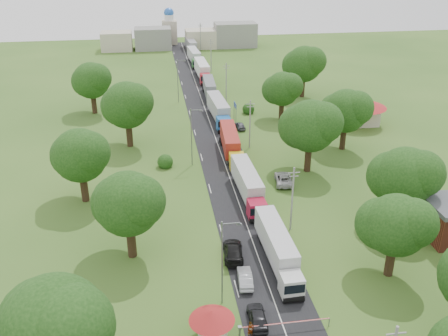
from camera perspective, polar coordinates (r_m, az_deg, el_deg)
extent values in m
plane|color=#31571D|center=(71.61, 1.84, -4.39)|extent=(260.00, 260.00, 0.00)
cube|color=black|center=(89.31, -0.42, 1.89)|extent=(8.00, 200.00, 0.04)
cylinder|color=slate|center=(50.72, 1.81, -18.17)|extent=(0.20, 0.20, 1.10)
cube|color=slate|center=(50.37, 1.82, -17.76)|extent=(0.35, 0.35, 0.25)
cylinder|color=red|center=(51.22, 7.01, -17.17)|extent=(9.00, 0.12, 0.12)
cylinder|color=slate|center=(52.74, 11.92, -16.86)|extent=(0.10, 0.10, 1.00)
cube|color=beige|center=(49.97, -1.38, -17.95)|extent=(2.60, 2.60, 2.40)
cone|color=maroon|center=(48.82, -1.41, -16.49)|extent=(4.40, 4.40, 1.10)
cube|color=black|center=(49.96, 0.18, -17.63)|extent=(0.02, 1.20, 0.90)
cylinder|color=slate|center=(102.06, 1.38, 6.13)|extent=(0.12, 0.12, 4.00)
cylinder|color=slate|center=(104.30, 1.16, 6.56)|extent=(0.12, 0.12, 4.00)
cube|color=navy|center=(102.67, 1.28, 7.19)|extent=(0.06, 3.00, 1.00)
cube|color=silver|center=(102.67, 1.28, 7.19)|extent=(0.07, 3.10, 0.06)
cube|color=gray|center=(41.31, 19.09, -17.45)|extent=(1.60, 0.10, 0.10)
cylinder|color=gray|center=(64.64, 7.80, -3.57)|extent=(0.24, 0.24, 9.00)
cube|color=gray|center=(62.91, 8.00, -0.53)|extent=(1.60, 0.10, 0.10)
cube|color=gray|center=(63.13, 7.98, -0.94)|extent=(1.20, 0.10, 0.10)
cylinder|color=gray|center=(89.43, 2.98, 4.99)|extent=(0.24, 0.24, 9.00)
cube|color=gray|center=(88.19, 3.04, 7.31)|extent=(1.60, 0.10, 0.10)
cube|color=gray|center=(88.34, 3.03, 7.00)|extent=(1.20, 0.10, 0.10)
cylinder|color=gray|center=(115.69, 0.25, 9.75)|extent=(0.24, 0.24, 9.00)
cube|color=gray|center=(114.73, 0.26, 11.58)|extent=(1.60, 0.10, 0.10)
cube|color=gray|center=(114.85, 0.26, 11.34)|extent=(1.20, 0.10, 0.10)
cylinder|color=gray|center=(142.62, -1.49, 12.72)|extent=(0.24, 0.24, 9.00)
cube|color=gray|center=(141.84, -1.51, 14.22)|extent=(1.60, 0.10, 0.10)
cube|color=gray|center=(141.94, -1.51, 14.02)|extent=(1.20, 0.10, 0.10)
cylinder|color=gray|center=(169.89, -2.70, 14.73)|extent=(0.24, 0.24, 9.00)
cube|color=gray|center=(169.24, -2.73, 16.00)|extent=(1.60, 0.10, 0.10)
cube|color=gray|center=(169.32, -2.73, 15.83)|extent=(1.20, 0.10, 0.10)
cylinder|color=slate|center=(51.54, -0.23, -10.90)|extent=(0.16, 0.16, 10.00)
cube|color=slate|center=(49.03, 0.81, -6.37)|extent=(1.80, 0.10, 0.10)
cube|color=slate|center=(49.23, 1.73, -6.44)|extent=(0.50, 0.22, 0.15)
cylinder|color=slate|center=(82.25, -3.75, 3.50)|extent=(0.16, 0.16, 10.00)
cube|color=slate|center=(80.70, -3.20, 6.63)|extent=(1.80, 0.10, 0.10)
cube|color=slate|center=(80.82, -2.63, 6.56)|extent=(0.50, 0.22, 0.15)
cylinder|color=slate|center=(115.43, -5.31, 9.86)|extent=(0.16, 0.16, 10.00)
cube|color=slate|center=(114.33, -4.94, 12.16)|extent=(1.80, 0.10, 0.10)
cube|color=slate|center=(114.41, -4.53, 12.11)|extent=(0.50, 0.22, 0.15)
cylinder|color=#382616|center=(60.27, 18.45, -9.99)|extent=(1.04, 1.04, 3.85)
sphere|color=#14360E|center=(57.81, 19.08, -6.18)|extent=(7.00, 7.00, 7.00)
sphere|color=#14360E|center=(57.26, 20.74, -5.91)|extent=(5.50, 5.50, 5.50)
sphere|color=#14360E|center=(58.57, 17.61, -6.09)|extent=(6.00, 6.00, 6.00)
cylinder|color=#382616|center=(70.19, 19.41, -4.66)|extent=(1.08, 1.08, 4.20)
sphere|color=#14360E|center=(67.91, 20.02, -0.90)|extent=(7.70, 7.70, 7.70)
sphere|color=#14360E|center=(67.36, 21.58, -0.59)|extent=(6.05, 6.05, 6.05)
sphere|color=#14360E|center=(68.72, 18.64, -0.88)|extent=(6.60, 6.60, 6.60)
cylinder|color=#382616|center=(82.23, 9.57, 1.12)|extent=(1.12, 1.12, 4.55)
sphere|color=#14360E|center=(80.15, 9.86, 4.76)|extent=(8.40, 8.40, 8.40)
sphere|color=#14360E|center=(79.26, 11.20, 5.10)|extent=(6.60, 6.60, 6.60)
sphere|color=#14360E|center=(81.34, 8.70, 4.70)|extent=(7.20, 7.20, 7.20)
cylinder|color=#382616|center=(92.19, 13.44, 3.35)|extent=(1.08, 1.08, 4.20)
sphere|color=#14360E|center=(90.46, 13.77, 6.36)|extent=(7.70, 7.70, 7.70)
sphere|color=#14360E|center=(89.77, 14.89, 6.65)|extent=(6.05, 6.05, 6.05)
sphere|color=#14360E|center=(91.44, 12.78, 6.30)|extent=(6.60, 6.60, 6.60)
cylinder|color=#382616|center=(105.23, 6.57, 6.52)|extent=(1.04, 1.04, 3.85)
sphere|color=#14360E|center=(103.83, 6.70, 8.97)|extent=(7.00, 7.00, 7.00)
sphere|color=#14360E|center=(103.03, 7.54, 9.23)|extent=(5.50, 5.50, 5.50)
sphere|color=#14360E|center=(104.88, 5.98, 8.88)|extent=(6.00, 6.00, 6.00)
cylinder|color=#382616|center=(121.31, 8.96, 9.09)|extent=(1.12, 1.12, 4.55)
sphere|color=#14360E|center=(119.91, 9.14, 11.65)|extent=(8.40, 8.40, 8.40)
sphere|color=#14360E|center=(119.05, 10.04, 11.93)|extent=(6.60, 6.60, 6.60)
sphere|color=#14360E|center=(121.10, 8.36, 11.54)|extent=(7.20, 7.20, 7.20)
sphere|color=#14360E|center=(42.49, -18.75, -16.82)|extent=(8.40, 8.40, 8.40)
sphere|color=#14360E|center=(40.74, -17.03, -16.97)|extent=(6.60, 6.60, 6.60)
sphere|color=#14360E|center=(44.23, -19.92, -16.12)|extent=(7.20, 7.20, 7.20)
cylinder|color=#382616|center=(61.17, -10.54, -8.22)|extent=(1.08, 1.08, 4.20)
sphere|color=#14360E|center=(58.54, -10.93, -4.03)|extent=(7.70, 7.70, 7.70)
sphere|color=#14360E|center=(57.11, -9.65, -3.76)|extent=(6.05, 6.05, 6.05)
sphere|color=#14360E|center=(60.08, -11.90, -3.91)|extent=(6.60, 6.60, 6.60)
cylinder|color=#382616|center=(74.85, -15.68, -2.19)|extent=(1.08, 1.08, 4.20)
sphere|color=#14360E|center=(72.71, -16.14, 1.40)|extent=(7.70, 7.70, 7.70)
sphere|color=#14360E|center=(71.20, -15.22, 1.72)|extent=(6.05, 6.05, 6.05)
sphere|color=#14360E|center=(74.34, -16.82, 1.38)|extent=(6.60, 6.60, 6.60)
cylinder|color=#382616|center=(92.45, -10.76, 3.79)|extent=(1.12, 1.12, 4.55)
sphere|color=#14360E|center=(90.60, -11.04, 7.07)|extent=(8.40, 8.40, 8.40)
sphere|color=#14360E|center=(89.13, -10.14, 7.45)|extent=(6.60, 6.60, 6.60)
sphere|color=#14360E|center=(92.28, -11.74, 6.95)|extent=(7.20, 7.20, 7.20)
cylinder|color=#382616|center=(112.00, -14.64, 7.12)|extent=(1.08, 1.08, 4.20)
sphere|color=#14360E|center=(110.58, -14.93, 9.64)|extent=(7.70, 7.70, 7.70)
sphere|color=#14360E|center=(109.17, -14.30, 9.96)|extent=(6.05, 6.05, 6.05)
sphere|color=#14360E|center=(112.17, -15.40, 9.51)|extent=(6.60, 6.60, 6.60)
cube|color=beige|center=(105.59, 15.20, 5.90)|extent=(7.00, 5.00, 4.00)
cone|color=maroon|center=(104.71, 15.38, 7.40)|extent=(10.08, 10.08, 1.80)
cube|color=gray|center=(174.15, -8.12, 14.44)|extent=(12.00, 8.00, 7.00)
cube|color=beige|center=(175.10, -2.70, 14.55)|extent=(10.00, 8.00, 6.00)
cube|color=gray|center=(176.52, 1.30, 14.99)|extent=(14.00, 8.00, 8.00)
cube|color=beige|center=(174.55, -12.16, 14.00)|extent=(10.00, 8.00, 6.00)
cube|color=beige|center=(182.08, -6.23, 15.17)|extent=(5.00, 5.00, 8.00)
cylinder|color=silver|center=(181.28, -6.30, 16.72)|extent=(3.20, 3.20, 2.00)
sphere|color=#2659B2|center=(181.06, -6.33, 17.22)|extent=(3.40, 3.40, 3.40)
cube|color=silver|center=(54.93, 7.72, -13.11)|extent=(2.40, 2.40, 2.45)
cube|color=black|center=(53.84, 8.09, -13.59)|extent=(2.25, 0.07, 1.08)
cube|color=slate|center=(54.71, 7.98, -14.63)|extent=(2.16, 0.30, 0.34)
cube|color=slate|center=(60.68, 5.93, -9.75)|extent=(2.51, 11.31, 0.29)
cube|color=silver|center=(59.92, 5.94, -8.21)|extent=(2.71, 11.60, 2.94)
cylinder|color=black|center=(54.92, 7.91, -14.51)|extent=(2.30, 0.98, 0.98)
cylinder|color=black|center=(56.23, 7.41, -13.38)|extent=(2.30, 0.98, 0.98)
cylinder|color=black|center=(63.55, 5.17, -8.19)|extent=(2.30, 0.98, 0.98)
cylinder|color=black|center=(64.75, 4.87, -7.48)|extent=(2.30, 0.98, 0.98)
cube|color=#A4122F|center=(67.83, 3.77, -4.75)|extent=(2.48, 2.48, 2.50)
cube|color=black|center=(66.64, 4.00, -5.00)|extent=(2.30, 0.09, 1.10)
cube|color=slate|center=(67.38, 3.95, -5.97)|extent=(2.21, 0.32, 0.35)
cube|color=slate|center=(74.22, 2.64, -2.61)|extent=(2.67, 11.58, 0.30)
cube|color=#BABABA|center=(73.66, 2.62, -1.26)|extent=(2.88, 11.89, 3.00)
cylinder|color=black|center=(67.61, 3.91, -5.90)|extent=(2.35, 1.00, 1.00)
cylinder|color=black|center=(69.12, 3.59, -5.13)|extent=(2.35, 1.00, 1.00)
cylinder|color=black|center=(77.39, 2.15, -1.58)|extent=(2.35, 1.00, 1.00)
cylinder|color=black|center=(78.71, 1.95, -1.09)|extent=(2.35, 1.00, 1.00)
cube|color=gold|center=(81.81, 1.47, 0.80)|extent=(2.57, 2.57, 2.52)
cube|color=black|center=(80.57, 1.62, 0.68)|extent=(2.32, 0.16, 1.11)
cube|color=slate|center=(81.20, 1.60, -0.18)|extent=(2.23, 0.39, 0.35)
cube|color=slate|center=(88.50, 0.68, 2.20)|extent=(3.04, 11.72, 0.30)
cube|color=maroon|center=(88.08, 0.66, 3.36)|extent=(3.26, 12.03, 3.03)
cylinder|color=black|center=(81.44, 1.57, -0.14)|extent=(2.37, 1.01, 1.01)
cylinder|color=black|center=(83.06, 1.35, 0.39)|extent=(2.37, 1.01, 1.01)
cylinder|color=black|center=(91.81, 0.33, 2.91)|extent=(2.37, 1.01, 1.01)
cylinder|color=black|center=(93.20, 0.19, 3.25)|extent=(2.37, 1.01, 1.01)
cube|color=#1B5CA5|center=(97.91, -0.06, 5.08)|extent=(2.69, 2.69, 2.66)
cube|color=black|center=(96.58, 0.05, 5.03)|extent=(2.44, 0.15, 1.17)
cube|color=slate|center=(97.15, 0.05, 4.24)|extent=(2.35, 0.37, 0.37)
cube|color=slate|center=(105.14, -0.66, 6.03)|extent=(3.10, 12.35, 0.32)
cube|color=#A8A8AC|center=(104.82, -0.69, 7.07)|extent=(3.33, 12.68, 3.19)
cylinder|color=black|center=(97.41, 0.02, 4.27)|extent=(2.50, 1.06, 1.06)
cylinder|color=black|center=(99.18, -0.14, 4.66)|extent=(2.50, 1.06, 1.06)
cylinder|color=black|center=(108.71, -0.93, 6.53)|extent=(2.50, 1.06, 1.06)
cylinder|color=black|center=(110.21, -1.04, 6.79)|extent=(2.50, 1.06, 1.06)
cube|color=#BABABA|center=(114.00, -1.27, 7.93)|extent=(2.40, 2.40, 2.40)
cube|color=black|center=(112.80, -1.19, 7.92)|extent=(2.20, 0.11, 1.05)
cube|color=slate|center=(113.25, -1.19, 7.30)|extent=(2.12, 0.34, 0.34)
cube|color=slate|center=(120.59, -1.67, 8.52)|extent=(2.68, 11.11, 0.29)
cube|color=slate|center=(120.38, -1.70, 9.34)|extent=(2.88, 11.41, 2.88)
cylinder|color=black|center=(113.49, -1.20, 7.32)|extent=(2.25, 0.96, 0.96)
cylinder|color=black|center=(115.12, -1.32, 7.58)|extent=(2.25, 0.96, 0.96)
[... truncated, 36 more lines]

